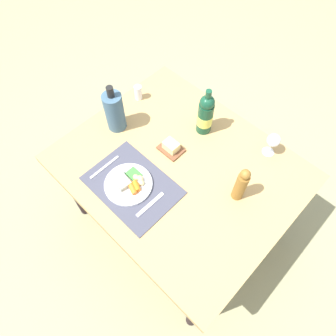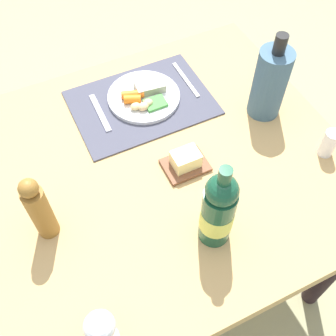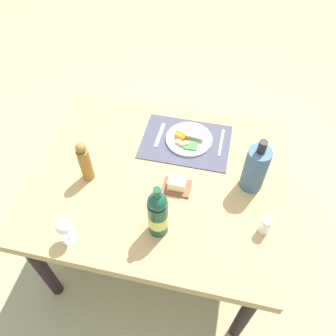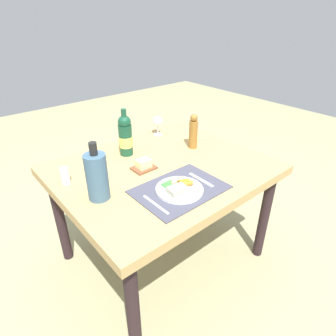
{
  "view_description": "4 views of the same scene",
  "coord_description": "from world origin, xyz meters",
  "px_view_note": "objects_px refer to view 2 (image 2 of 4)",
  "views": [
    {
      "loc": [
        0.55,
        -0.65,
        2.09
      ],
      "look_at": [
        0.01,
        -0.1,
        0.83
      ],
      "focal_mm": 32.81,
      "sensor_mm": 36.0,
      "label": 1
    },
    {
      "loc": [
        0.25,
        0.66,
        1.72
      ],
      "look_at": [
        -0.04,
        0.06,
        0.77
      ],
      "focal_mm": 43.89,
      "sensor_mm": 36.0,
      "label": 2
    },
    {
      "loc": [
        -0.26,
        0.95,
        2.02
      ],
      "look_at": [
        -0.05,
        0.01,
        0.81
      ],
      "focal_mm": 36.2,
      "sensor_mm": 36.0,
      "label": 3
    },
    {
      "loc": [
        -0.93,
        -1.15,
        1.53
      ],
      "look_at": [
        -0.04,
        -0.1,
        0.76
      ],
      "focal_mm": 30.58,
      "sensor_mm": 36.0,
      "label": 4
    }
  ],
  "objects_px": {
    "wine_glass": "(100,327)",
    "wine_bottle": "(218,210)",
    "salt_shaker": "(329,143)",
    "butter_dish": "(186,162)",
    "dining_table": "(148,182)",
    "pepper_mill": "(39,209)",
    "knife": "(100,113)",
    "dinner_plate": "(144,96)",
    "fork": "(186,80)",
    "cooler_bottle": "(270,83)"
  },
  "relations": [
    {
      "from": "fork",
      "to": "wine_bottle",
      "type": "bearing_deg",
      "value": 69.86
    },
    {
      "from": "dining_table",
      "to": "wine_bottle",
      "type": "height_order",
      "value": "wine_bottle"
    },
    {
      "from": "knife",
      "to": "salt_shaker",
      "type": "distance_m",
      "value": 0.72
    },
    {
      "from": "fork",
      "to": "cooler_bottle",
      "type": "bearing_deg",
      "value": 125.32
    },
    {
      "from": "knife",
      "to": "wine_bottle",
      "type": "xyz_separation_m",
      "value": [
        -0.12,
        0.54,
        0.12
      ]
    },
    {
      "from": "wine_glass",
      "to": "pepper_mill",
      "type": "bearing_deg",
      "value": -83.37
    },
    {
      "from": "dining_table",
      "to": "dinner_plate",
      "type": "xyz_separation_m",
      "value": [
        -0.11,
        -0.26,
        0.1
      ]
    },
    {
      "from": "pepper_mill",
      "to": "cooler_bottle",
      "type": "relative_size",
      "value": 0.78
    },
    {
      "from": "fork",
      "to": "butter_dish",
      "type": "relative_size",
      "value": 1.44
    },
    {
      "from": "salt_shaker",
      "to": "butter_dish",
      "type": "xyz_separation_m",
      "value": [
        0.41,
        -0.14,
        -0.02
      ]
    },
    {
      "from": "knife",
      "to": "fork",
      "type": "bearing_deg",
      "value": -175.69
    },
    {
      "from": "wine_glass",
      "to": "cooler_bottle",
      "type": "relative_size",
      "value": 0.48
    },
    {
      "from": "salt_shaker",
      "to": "wine_glass",
      "type": "bearing_deg",
      "value": 15.23
    },
    {
      "from": "dining_table",
      "to": "butter_dish",
      "type": "bearing_deg",
      "value": 157.04
    },
    {
      "from": "wine_glass",
      "to": "wine_bottle",
      "type": "xyz_separation_m",
      "value": [
        -0.35,
        -0.13,
        0.02
      ]
    },
    {
      "from": "butter_dish",
      "to": "knife",
      "type": "bearing_deg",
      "value": -63.14
    },
    {
      "from": "knife",
      "to": "wine_glass",
      "type": "xyz_separation_m",
      "value": [
        0.23,
        0.66,
        0.09
      ]
    },
    {
      "from": "dinner_plate",
      "to": "knife",
      "type": "xyz_separation_m",
      "value": [
        0.16,
        -0.0,
        -0.01
      ]
    },
    {
      "from": "dining_table",
      "to": "pepper_mill",
      "type": "height_order",
      "value": "pepper_mill"
    },
    {
      "from": "cooler_bottle",
      "to": "salt_shaker",
      "type": "distance_m",
      "value": 0.25
    },
    {
      "from": "fork",
      "to": "knife",
      "type": "height_order",
      "value": "same"
    },
    {
      "from": "knife",
      "to": "butter_dish",
      "type": "bearing_deg",
      "value": 118.02
    },
    {
      "from": "wine_bottle",
      "to": "butter_dish",
      "type": "bearing_deg",
      "value": -98.14
    },
    {
      "from": "knife",
      "to": "wine_bottle",
      "type": "bearing_deg",
      "value": 104.08
    },
    {
      "from": "dining_table",
      "to": "knife",
      "type": "bearing_deg",
      "value": -78.9
    },
    {
      "from": "salt_shaker",
      "to": "dining_table",
      "type": "bearing_deg",
      "value": -19.74
    },
    {
      "from": "dining_table",
      "to": "cooler_bottle",
      "type": "relative_size",
      "value": 4.06
    },
    {
      "from": "pepper_mill",
      "to": "butter_dish",
      "type": "relative_size",
      "value": 1.78
    },
    {
      "from": "salt_shaker",
      "to": "dinner_plate",
      "type": "bearing_deg",
      "value": -47.68
    },
    {
      "from": "dinner_plate",
      "to": "wine_glass",
      "type": "relative_size",
      "value": 1.71
    },
    {
      "from": "butter_dish",
      "to": "dinner_plate",
      "type": "bearing_deg",
      "value": -90.17
    },
    {
      "from": "dining_table",
      "to": "fork",
      "type": "xyz_separation_m",
      "value": [
        -0.27,
        -0.28,
        0.09
      ]
    },
    {
      "from": "cooler_bottle",
      "to": "fork",
      "type": "bearing_deg",
      "value": -54.43
    },
    {
      "from": "fork",
      "to": "knife",
      "type": "xyz_separation_m",
      "value": [
        0.32,
        0.02,
        0.0
      ]
    },
    {
      "from": "wine_bottle",
      "to": "butter_dish",
      "type": "distance_m",
      "value": 0.25
    },
    {
      "from": "dinner_plate",
      "to": "salt_shaker",
      "type": "height_order",
      "value": "salt_shaker"
    },
    {
      "from": "dinner_plate",
      "to": "fork",
      "type": "xyz_separation_m",
      "value": [
        -0.17,
        -0.02,
        -0.01
      ]
    },
    {
      "from": "wine_bottle",
      "to": "dining_table",
      "type": "bearing_deg",
      "value": -75.36
    },
    {
      "from": "dinner_plate",
      "to": "butter_dish",
      "type": "distance_m",
      "value": 0.31
    },
    {
      "from": "wine_bottle",
      "to": "salt_shaker",
      "type": "bearing_deg",
      "value": -168.36
    },
    {
      "from": "wine_glass",
      "to": "pepper_mill",
      "type": "xyz_separation_m",
      "value": [
        0.04,
        -0.33,
        0.01
      ]
    },
    {
      "from": "dining_table",
      "to": "knife",
      "type": "xyz_separation_m",
      "value": [
        0.05,
        -0.26,
        0.09
      ]
    },
    {
      "from": "knife",
      "to": "cooler_bottle",
      "type": "bearing_deg",
      "value": 157.49
    },
    {
      "from": "salt_shaker",
      "to": "butter_dish",
      "type": "bearing_deg",
      "value": -18.89
    },
    {
      "from": "dinner_plate",
      "to": "salt_shaker",
      "type": "relative_size",
      "value": 2.63
    },
    {
      "from": "wine_bottle",
      "to": "salt_shaker",
      "type": "xyz_separation_m",
      "value": [
        -0.44,
        -0.09,
        -0.08
      ]
    },
    {
      "from": "wine_glass",
      "to": "dining_table",
      "type": "bearing_deg",
      "value": -125.33
    },
    {
      "from": "wine_glass",
      "to": "salt_shaker",
      "type": "distance_m",
      "value": 0.82
    },
    {
      "from": "cooler_bottle",
      "to": "butter_dish",
      "type": "xyz_separation_m",
      "value": [
        0.33,
        0.09,
        -0.1
      ]
    },
    {
      "from": "salt_shaker",
      "to": "pepper_mill",
      "type": "bearing_deg",
      "value": -7.59
    }
  ]
}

